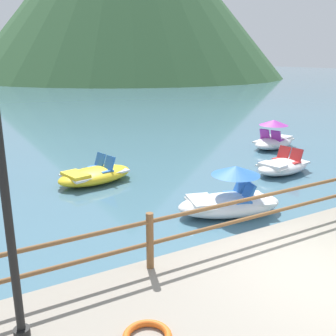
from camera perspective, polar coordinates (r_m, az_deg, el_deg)
dock_railing at (r=7.63m, az=13.54°, el=-5.55°), size 23.92×0.12×0.95m
pedal_boat_0 at (r=13.42m, az=16.32°, el=0.31°), size 2.39×1.56×0.81m
pedal_boat_1 at (r=12.11m, az=-10.57°, el=-0.98°), size 2.62×1.77×0.81m
pedal_boat_3 at (r=9.64m, az=8.94°, el=-4.48°), size 2.80×1.88×1.21m
pedal_boat_7 at (r=16.97m, az=15.08°, el=4.11°), size 2.61×1.95×1.19m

